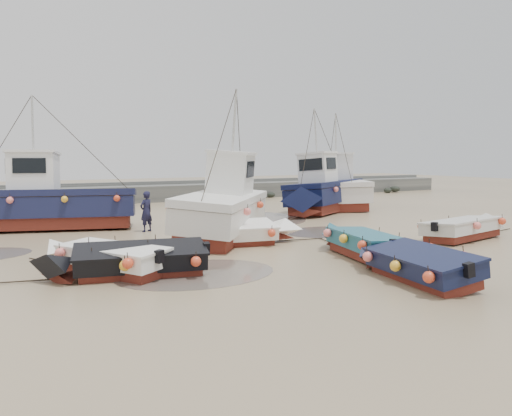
# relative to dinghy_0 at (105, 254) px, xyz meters

# --- Properties ---
(ground) EXTENTS (120.00, 120.00, 0.00)m
(ground) POSITION_rel_dinghy_0_xyz_m (6.78, -0.13, -0.55)
(ground) COLOR tan
(ground) RESTS_ON ground
(seawall) EXTENTS (60.00, 4.92, 1.50)m
(seawall) POSITION_rel_dinghy_0_xyz_m (6.83, 21.86, 0.08)
(seawall) COLOR slate
(seawall) RESTS_ON ground
(puddle_a) EXTENTS (4.79, 4.79, 0.01)m
(puddle_a) POSITION_rel_dinghy_0_xyz_m (2.33, -1.40, -0.55)
(puddle_a) COLOR #62584E
(puddle_a) RESTS_ON ground
(puddle_b) EXTENTS (4.13, 4.13, 0.01)m
(puddle_b) POSITION_rel_dinghy_0_xyz_m (10.55, 3.21, -0.55)
(puddle_b) COLOR #62584E
(puddle_b) RESTS_ON ground
(puddle_d) EXTENTS (6.60, 6.60, 0.01)m
(puddle_d) POSITION_rel_dinghy_0_xyz_m (9.43, 9.30, -0.55)
(puddle_d) COLOR #62584E
(puddle_d) RESTS_ON ground
(dinghy_0) EXTENTS (3.46, 5.26, 1.43)m
(dinghy_0) POSITION_rel_dinghy_0_xyz_m (0.00, 0.00, 0.00)
(dinghy_0) COLOR maroon
(dinghy_0) RESTS_ON ground
(dinghy_1) EXTENTS (2.26, 5.64, 1.43)m
(dinghy_1) POSITION_rel_dinghy_0_xyz_m (7.47, -4.93, 0.00)
(dinghy_1) COLOR maroon
(dinghy_1) RESTS_ON ground
(dinghy_2) EXTENTS (2.45, 5.48, 1.43)m
(dinghy_2) POSITION_rel_dinghy_0_xyz_m (8.31, -1.63, 0.01)
(dinghy_2) COLOR maroon
(dinghy_2) RESTS_ON ground
(dinghy_3) EXTENTS (6.39, 2.43, 1.43)m
(dinghy_3) POSITION_rel_dinghy_0_xyz_m (14.57, -1.06, -0.01)
(dinghy_3) COLOR maroon
(dinghy_3) RESTS_ON ground
(dinghy_4) EXTENTS (5.94, 2.55, 1.43)m
(dinghy_4) POSITION_rel_dinghy_0_xyz_m (0.49, -0.74, -0.00)
(dinghy_4) COLOR maroon
(dinghy_4) RESTS_ON ground
(dinghy_5) EXTENTS (5.74, 2.58, 1.43)m
(dinghy_5) POSITION_rel_dinghy_0_xyz_m (5.61, 2.31, -0.00)
(dinghy_5) COLOR maroon
(dinghy_5) RESTS_ON ground
(cabin_boat_0) EXTENTS (10.26, 4.84, 6.22)m
(cabin_boat_0) POSITION_rel_dinghy_0_xyz_m (-0.66, 10.14, 0.78)
(cabin_boat_0) COLOR maroon
(cabin_boat_0) RESTS_ON ground
(cabin_boat_1) EXTENTS (7.43, 8.60, 6.22)m
(cabin_boat_1) POSITION_rel_dinghy_0_xyz_m (5.96, 4.35, 0.79)
(cabin_boat_1) COLOR maroon
(cabin_boat_1) RESTS_ON ground
(cabin_boat_2) EXTENTS (9.27, 6.29, 6.22)m
(cabin_boat_2) POSITION_rel_dinghy_0_xyz_m (15.00, 9.63, 0.79)
(cabin_boat_2) COLOR maroon
(cabin_boat_2) RESTS_ON ground
(cabin_boat_3) EXTENTS (5.24, 9.06, 6.22)m
(cabin_boat_3) POSITION_rel_dinghy_0_xyz_m (17.79, 11.79, 0.82)
(cabin_boat_3) COLOR maroon
(cabin_boat_3) RESTS_ON ground
(person) EXTENTS (0.80, 0.70, 1.84)m
(person) POSITION_rel_dinghy_0_xyz_m (3.40, 7.27, -0.55)
(person) COLOR #171831
(person) RESTS_ON ground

